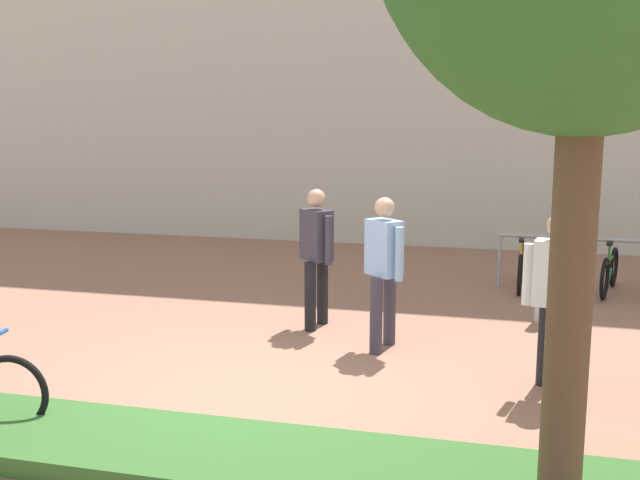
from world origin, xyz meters
name	(u,v)px	position (x,y,z in m)	size (l,w,h in m)	color
ground_plane	(252,391)	(0.00, 0.00, 0.00)	(60.00, 60.00, 0.00)	#936651
planter_strip	(169,451)	(-0.13, -1.53, 0.08)	(7.00, 1.10, 0.16)	#336028
bike_rack_cluster	(610,270)	(3.77, 4.97, 0.35)	(3.21, 1.68, 0.83)	#99999E
bollard_steel	(542,287)	(2.75, 3.17, 0.45)	(0.16, 0.16, 0.90)	#ADADB2
person_shirt_white	(384,263)	(0.99, 1.60, 0.98)	(0.48, 0.51, 1.72)	#383342
person_casual_tan	(555,292)	(2.76, 0.68, 0.98)	(0.60, 0.51, 1.72)	black
person_suited_dark	(316,249)	(0.05, 2.25, 0.98)	(0.48, 0.48, 1.72)	black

